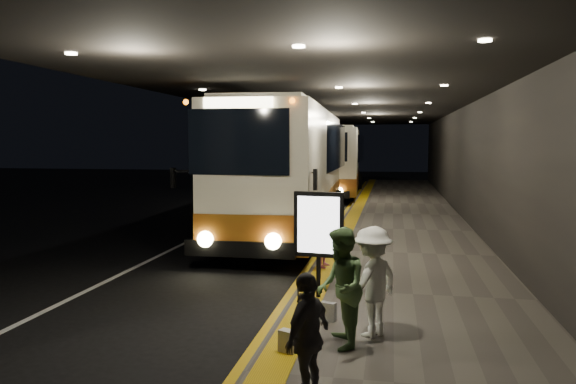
% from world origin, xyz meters
% --- Properties ---
extents(ground, '(90.00, 90.00, 0.00)m').
position_xyz_m(ground, '(0.00, 0.00, 0.00)').
color(ground, black).
extents(lane_line_white, '(0.12, 50.00, 0.01)m').
position_xyz_m(lane_line_white, '(-1.80, 5.00, 0.01)').
color(lane_line_white, silver).
rests_on(lane_line_white, ground).
extents(kerb_stripe_yellow, '(0.18, 50.00, 0.01)m').
position_xyz_m(kerb_stripe_yellow, '(2.35, 5.00, 0.01)').
color(kerb_stripe_yellow, gold).
rests_on(kerb_stripe_yellow, ground).
extents(sidewalk, '(4.50, 50.00, 0.15)m').
position_xyz_m(sidewalk, '(4.75, 5.00, 0.07)').
color(sidewalk, '#514C44').
rests_on(sidewalk, ground).
extents(tactile_strip, '(0.50, 50.00, 0.01)m').
position_xyz_m(tactile_strip, '(2.85, 5.00, 0.16)').
color(tactile_strip, gold).
rests_on(tactile_strip, sidewalk).
extents(terminal_wall, '(0.10, 50.00, 6.00)m').
position_xyz_m(terminal_wall, '(7.00, 5.00, 3.00)').
color(terminal_wall, black).
rests_on(terminal_wall, ground).
extents(support_columns, '(0.80, 24.80, 4.40)m').
position_xyz_m(support_columns, '(-1.50, 4.00, 2.20)').
color(support_columns, black).
rests_on(support_columns, ground).
extents(canopy, '(9.00, 50.00, 0.40)m').
position_xyz_m(canopy, '(2.50, 5.00, 4.60)').
color(canopy, black).
rests_on(canopy, support_columns).
extents(coach_main, '(3.19, 13.11, 4.06)m').
position_xyz_m(coach_main, '(0.89, 4.80, 1.95)').
color(coach_main, beige).
rests_on(coach_main, ground).
extents(coach_second, '(3.05, 12.06, 3.76)m').
position_xyz_m(coach_second, '(1.13, 18.70, 1.80)').
color(coach_second, beige).
rests_on(coach_second, ground).
extents(passenger_boarding, '(0.43, 0.60, 1.55)m').
position_xyz_m(passenger_boarding, '(2.80, -1.16, 0.93)').
color(passenger_boarding, '#B5547B').
rests_on(passenger_boarding, sidewalk).
extents(passenger_waiting_green, '(0.66, 0.91, 1.70)m').
position_xyz_m(passenger_waiting_green, '(3.64, -6.18, 1.00)').
color(passenger_waiting_green, '#4D723F').
rests_on(passenger_waiting_green, sidewalk).
extents(passenger_waiting_white, '(1.02, 1.15, 1.65)m').
position_xyz_m(passenger_waiting_white, '(4.05, -5.62, 0.97)').
color(passenger_waiting_white, white).
rests_on(passenger_waiting_white, sidewalk).
extents(passenger_waiting_grey, '(0.72, 0.96, 1.46)m').
position_xyz_m(passenger_waiting_grey, '(3.43, -7.91, 0.88)').
color(passenger_waiting_grey, '#464449').
rests_on(passenger_waiting_grey, sidewalk).
extents(bag_polka, '(0.28, 0.19, 0.31)m').
position_xyz_m(bag_polka, '(3.34, -5.06, 0.30)').
color(bag_polka, black).
rests_on(bag_polka, sidewalk).
extents(bag_plain, '(0.29, 0.23, 0.31)m').
position_xyz_m(bag_plain, '(2.95, -6.54, 0.31)').
color(bag_plain, beige).
rests_on(bag_plain, sidewalk).
extents(info_sign, '(0.94, 0.24, 1.98)m').
position_xyz_m(info_sign, '(3.00, -3.72, 1.49)').
color(info_sign, black).
rests_on(info_sign, sidewalk).
extents(stanchion_post, '(0.05, 0.05, 1.20)m').
position_xyz_m(stanchion_post, '(2.84, -2.30, 0.75)').
color(stanchion_post, black).
rests_on(stanchion_post, sidewalk).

